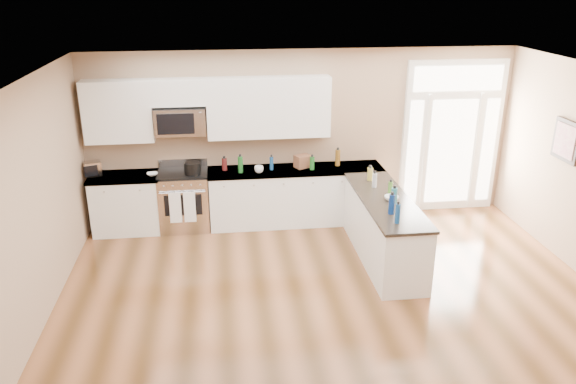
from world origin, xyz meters
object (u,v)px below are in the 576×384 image
Objects in this scene: toaster_oven at (92,168)px; stockpot at (193,168)px; peninsula_cabinet at (384,231)px; kitchen_range at (184,200)px.

stockpot is at bearing -23.53° from toaster_oven.
toaster_oven is at bearing 160.45° from peninsula_cabinet.
kitchen_range is at bearing 153.40° from peninsula_cabinet.
kitchen_range is (-2.89, 1.45, 0.04)m from peninsula_cabinet.
stockpot is (0.17, -0.09, 0.57)m from kitchen_range.
peninsula_cabinet is 8.91× the size of stockpot.
kitchen_range is at bearing -20.59° from toaster_oven.
kitchen_range reaches higher than peninsula_cabinet.
peninsula_cabinet is 3.24m from kitchen_range.
peninsula_cabinet is at bearing -37.26° from toaster_oven.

